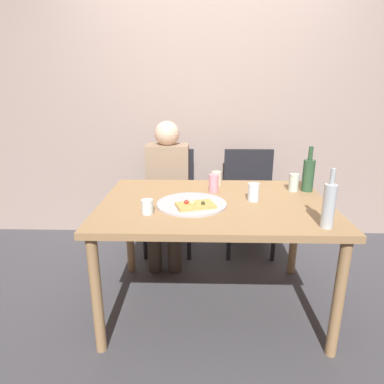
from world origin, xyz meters
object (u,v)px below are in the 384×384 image
object	(u,v)px
dining_table	(215,213)
chair_left	(169,194)
wine_glass	(216,178)
chair_right	(249,194)
pizza_slice_last	(195,205)
beer_bottle	(329,205)
tumbler_near	(147,207)
pizza_tray	(192,204)
tumbler_far	(294,182)
wine_bottle	(308,174)
guest_in_sweater	(167,185)
short_glass	(253,192)
soda_can	(214,183)

from	to	relation	value
dining_table	chair_left	bearing A→B (deg)	112.71
wine_glass	chair_right	world-z (taller)	chair_right
wine_glass	pizza_slice_last	bearing A→B (deg)	-105.91
beer_bottle	tumbler_near	bearing A→B (deg)	169.92
dining_table	chair_right	distance (m)	0.97
pizza_tray	beer_bottle	size ratio (longest dim) A/B	1.38
dining_table	tumbler_far	bearing A→B (deg)	23.25
wine_bottle	chair_left	bearing A→B (deg)	147.17
pizza_tray	guest_in_sweater	world-z (taller)	guest_in_sweater
wine_bottle	short_glass	bearing A→B (deg)	-151.28
pizza_slice_last	guest_in_sweater	distance (m)	0.92
tumbler_far	chair_right	world-z (taller)	chair_right
tumbler_far	guest_in_sweater	xyz separation A→B (m)	(-0.92, 0.51, -0.17)
beer_bottle	short_glass	xyz separation A→B (m)	(-0.31, 0.41, -0.07)
beer_bottle	tumbler_near	world-z (taller)	beer_bottle
tumbler_near	beer_bottle	bearing A→B (deg)	-10.08
beer_bottle	chair_right	size ratio (longest dim) A/B	0.34
wine_glass	short_glass	distance (m)	0.42
pizza_slice_last	tumbler_far	distance (m)	0.76
wine_bottle	chair_right	size ratio (longest dim) A/B	0.34
pizza_tray	guest_in_sweater	bearing A→B (deg)	105.88
wine_glass	wine_bottle	bearing A→B (deg)	-12.94
wine_bottle	tumbler_near	distance (m)	1.13
wine_bottle	dining_table	bearing A→B (deg)	-159.62
beer_bottle	wine_glass	world-z (taller)	beer_bottle
wine_bottle	soda_can	xyz separation A→B (m)	(-0.64, -0.04, -0.06)
pizza_tray	short_glass	size ratio (longest dim) A/B	3.77
chair_left	guest_in_sweater	world-z (taller)	guest_in_sweater
beer_bottle	chair_left	bearing A→B (deg)	125.86
dining_table	guest_in_sweater	distance (m)	0.83
pizza_tray	tumbler_near	distance (m)	0.29
dining_table	guest_in_sweater	size ratio (longest dim) A/B	1.21
pizza_tray	tumbler_far	xyz separation A→B (m)	(0.69, 0.30, 0.05)
wine_bottle	wine_glass	xyz separation A→B (m)	(-0.62, 0.14, -0.07)
wine_glass	short_glass	bearing A→B (deg)	-59.15
soda_can	tumbler_far	bearing A→B (deg)	4.07
dining_table	chair_left	xyz separation A→B (m)	(-0.37, 0.89, -0.16)
wine_bottle	tumbler_far	distance (m)	0.11
dining_table	wine_glass	size ratio (longest dim) A/B	14.73
tumbler_far	soda_can	xyz separation A→B (m)	(-0.54, -0.04, 0.00)
dining_table	wine_bottle	size ratio (longest dim) A/B	4.61
dining_table	short_glass	world-z (taller)	short_glass
chair_left	guest_in_sweater	xyz separation A→B (m)	(-0.00, -0.15, 0.13)
tumbler_near	chair_left	distance (m)	1.15
soda_can	guest_in_sweater	xyz separation A→B (m)	(-0.38, 0.55, -0.17)
short_glass	tumbler_near	bearing A→B (deg)	-159.17
chair_left	wine_glass	bearing A→B (deg)	127.87
dining_table	soda_can	xyz separation A→B (m)	(0.00, 0.20, 0.14)
tumbler_near	guest_in_sweater	xyz separation A→B (m)	(0.01, 0.96, -0.15)
soda_can	chair_right	bearing A→B (deg)	63.82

